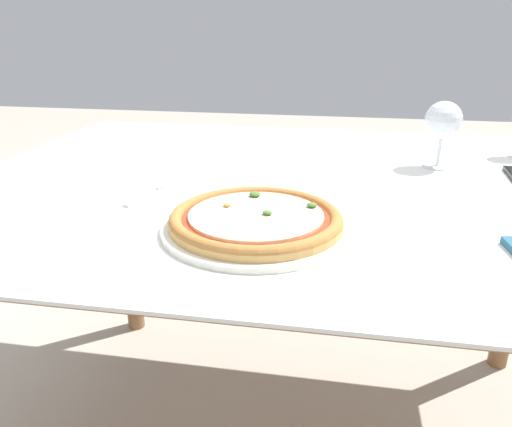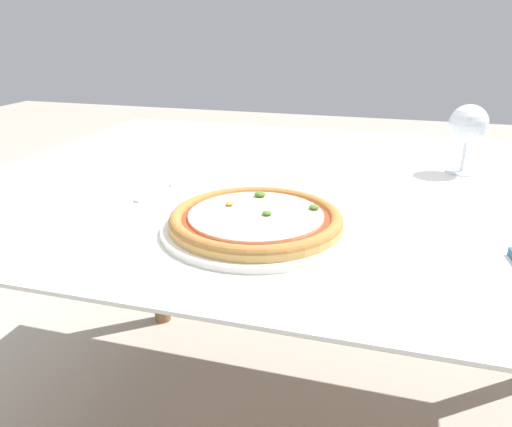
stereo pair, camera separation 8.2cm
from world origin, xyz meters
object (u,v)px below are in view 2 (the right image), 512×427
fork (161,188)px  wine_glass_far_left (468,125)px  dining_table (314,214)px  pizza_plate (256,221)px

fork → wine_glass_far_left: 0.69m
dining_table → fork: size_ratio=8.78×
pizza_plate → dining_table: bearing=80.3°
dining_table → pizza_plate: pizza_plate is taller
wine_glass_far_left → fork: bearing=-153.6°
fork → wine_glass_far_left: bearing=26.4°
fork → pizza_plate: bearing=-31.7°
pizza_plate → wine_glass_far_left: size_ratio=2.02×
wine_glass_far_left → pizza_plate: bearing=-128.2°
fork → dining_table: bearing=24.8°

